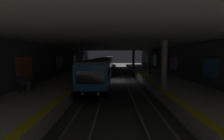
# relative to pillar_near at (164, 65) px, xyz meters

# --- Properties ---
(ground_plane) EXTENTS (120.00, 120.00, 0.00)m
(ground_plane) POSITION_rel_pillar_near_xyz_m (11.91, 4.35, -3.33)
(ground_plane) COLOR #42423F
(track_left) EXTENTS (60.00, 1.53, 0.16)m
(track_left) POSITION_rel_pillar_near_xyz_m (11.91, 2.15, -3.25)
(track_left) COLOR gray
(track_left) RESTS_ON ground
(track_right) EXTENTS (60.00, 1.53, 0.16)m
(track_right) POSITION_rel_pillar_near_xyz_m (11.91, 6.55, -3.25)
(track_right) COLOR gray
(track_right) RESTS_ON ground
(platform_left) EXTENTS (60.00, 5.30, 1.06)m
(platform_left) POSITION_rel_pillar_near_xyz_m (11.91, -2.20, -2.80)
(platform_left) COLOR beige
(platform_left) RESTS_ON ground
(platform_right) EXTENTS (60.00, 5.30, 1.06)m
(platform_right) POSITION_rel_pillar_near_xyz_m (11.91, 10.90, -2.80)
(platform_right) COLOR beige
(platform_right) RESTS_ON ground
(wall_left) EXTENTS (60.00, 0.56, 5.60)m
(wall_left) POSITION_rel_pillar_near_xyz_m (11.97, -5.10, -0.52)
(wall_left) COLOR #56565B
(wall_left) RESTS_ON ground
(wall_right) EXTENTS (60.00, 0.56, 5.60)m
(wall_right) POSITION_rel_pillar_near_xyz_m (11.96, 13.80, -0.52)
(wall_right) COLOR #56565B
(wall_right) RESTS_ON ground
(ceiling_slab) EXTENTS (60.00, 19.40, 0.40)m
(ceiling_slab) POSITION_rel_pillar_near_xyz_m (11.91, 4.35, 2.47)
(ceiling_slab) COLOR beige
(ceiling_slab) RESTS_ON wall_left
(pillar_near) EXTENTS (0.56, 0.56, 4.55)m
(pillar_near) POSITION_rel_pillar_near_xyz_m (0.00, 0.00, 0.00)
(pillar_near) COLOR gray
(pillar_near) RESTS_ON platform_left
(pillar_far) EXTENTS (0.56, 0.56, 4.55)m
(pillar_far) POSITION_rel_pillar_near_xyz_m (24.09, 0.00, 0.00)
(pillar_far) COLOR gray
(pillar_far) RESTS_ON platform_left
(metro_train) EXTENTS (60.76, 2.83, 3.49)m
(metro_train) POSITION_rel_pillar_near_xyz_m (28.33, 6.55, -1.30)
(metro_train) COLOR #19569E
(metro_train) RESTS_ON track_right
(bench_left_near) EXTENTS (1.70, 0.47, 0.86)m
(bench_left_near) POSITION_rel_pillar_near_xyz_m (4.20, -4.18, -1.75)
(bench_left_near) COLOR #262628
(bench_left_near) RESTS_ON platform_left
(bench_left_mid) EXTENTS (1.70, 0.47, 0.86)m
(bench_left_mid) POSITION_rel_pillar_near_xyz_m (13.21, -4.18, -1.75)
(bench_left_mid) COLOR #262628
(bench_left_mid) RESTS_ON platform_left
(bench_left_far) EXTENTS (1.70, 0.47, 0.86)m
(bench_left_far) POSITION_rel_pillar_near_xyz_m (24.71, -4.18, -1.75)
(bench_left_far) COLOR #262628
(bench_left_far) RESTS_ON platform_left
(bench_right_near) EXTENTS (1.70, 0.47, 0.86)m
(bench_right_near) POSITION_rel_pillar_near_xyz_m (0.37, 12.88, -1.75)
(bench_right_near) COLOR #262628
(bench_right_near) RESTS_ON platform_right
(bench_right_mid) EXTENTS (1.70, 0.47, 0.86)m
(bench_right_mid) POSITION_rel_pillar_near_xyz_m (11.34, 12.88, -1.75)
(bench_right_mid) COLOR #262628
(bench_right_mid) RESTS_ON platform_right
(bench_right_far) EXTENTS (1.70, 0.47, 0.86)m
(bench_right_far) POSITION_rel_pillar_near_xyz_m (21.90, 12.88, -1.75)
(bench_right_far) COLOR #262628
(bench_right_far) RESTS_ON platform_right
(person_waiting_near) EXTENTS (0.60, 0.23, 1.66)m
(person_waiting_near) POSITION_rel_pillar_near_xyz_m (24.29, -2.49, -1.37)
(person_waiting_near) COLOR #3A3A3A
(person_waiting_near) RESTS_ON platform_left
(person_walking_mid) EXTENTS (0.60, 0.24, 1.75)m
(person_walking_mid) POSITION_rel_pillar_near_xyz_m (12.16, -1.37, -1.32)
(person_walking_mid) COLOR #464646
(person_walking_mid) RESTS_ON platform_left
(person_standing_far) EXTENTS (0.60, 0.24, 1.76)m
(person_standing_far) POSITION_rel_pillar_near_xyz_m (18.11, 11.49, -1.31)
(person_standing_far) COLOR black
(person_standing_far) RESTS_ON platform_right
(person_boarding) EXTENTS (0.60, 0.22, 1.60)m
(person_boarding) POSITION_rel_pillar_near_xyz_m (-1.32, 12.73, -1.41)
(person_boarding) COLOR #404040
(person_boarding) RESTS_ON platform_right
(trash_bin) EXTENTS (0.44, 0.44, 0.85)m
(trash_bin) POSITION_rel_pillar_near_xyz_m (-0.86, 12.15, -1.85)
(trash_bin) COLOR #595B5E
(trash_bin) RESTS_ON platform_right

